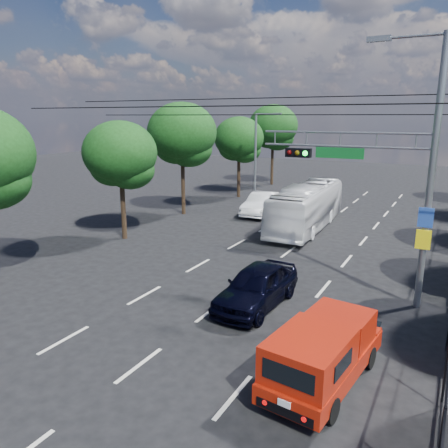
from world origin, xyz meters
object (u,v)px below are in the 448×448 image
Objects in this scene: red_pickup at (324,352)px; white_bus at (307,207)px; signal_mast at (395,163)px; navy_hatchback at (257,286)px; white_van at (262,204)px.

red_pickup is 16.63m from white_bus.
signal_mast is 11.76m from white_bus.
red_pickup is at bearing -43.77° from navy_hatchback.
signal_mast is 15.92m from white_van.
white_bus is 4.59m from white_van.
white_bus reaches higher than navy_hatchback.
signal_mast is 2.01× the size of white_van.
signal_mast reaches higher than white_van.
white_van reaches higher than navy_hatchback.
white_van is (-3.99, 2.20, -0.59)m from white_bus.
red_pickup reaches higher than navy_hatchback.
navy_hatchback is 15.47m from white_van.
white_bus is (-2.04, 12.05, 0.60)m from navy_hatchback.
red_pickup is at bearing -65.88° from white_van.
navy_hatchback is (-3.53, 3.61, -0.15)m from red_pickup.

